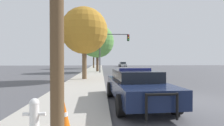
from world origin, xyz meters
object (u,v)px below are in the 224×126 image
Objects in this scene: tree_sidewalk_mid at (97,41)px; tree_sidewalk_far at (94,45)px; car_background_distant at (123,64)px; traffic_cone at (64,115)px; fire_hydrant at (34,113)px; tree_sidewalk_near at (84,31)px; police_car at (136,85)px; traffic_light at (112,45)px.

tree_sidewalk_far reaches higher than tree_sidewalk_mid.
car_background_distant is 45.79m from traffic_cone.
tree_sidewalk_far reaches higher than traffic_cone.
fire_hydrant is at bearing -92.78° from tree_sidewalk_mid.
fire_hydrant is 0.12× the size of tree_sidewalk_near.
tree_sidewalk_near is (-2.90, 8.55, 3.64)m from police_car.
tree_sidewalk_near is at bearing 92.96° from traffic_cone.
tree_sidewalk_far is at bearing -87.78° from police_car.
car_background_distant is at bearing 81.12° from traffic_cone.
tree_sidewalk_far reaches higher than traffic_light.
traffic_cone is at bearing -87.04° from tree_sidewalk_near.
fire_hydrant is at bearing -102.25° from car_background_distant.
tree_sidewalk_far is at bearing 101.55° from traffic_light.
tree_sidewalk_mid is at bearing 89.11° from traffic_cone.
traffic_light reaches higher than police_car.
tree_sidewalk_mid is 12.39m from tree_sidewalk_far.
tree_sidewalk_near is (-2.93, -8.20, 0.45)m from traffic_light.
traffic_cone is (0.59, -11.45, -3.91)m from tree_sidewalk_near.
traffic_light is 7.79× the size of traffic_cone.
tree_sidewalk_far is at bearing 90.35° from tree_sidewalk_near.
tree_sidewalk_near is at bearing -109.64° from traffic_light.
tree_sidewalk_mid reaches higher than traffic_cone.
car_background_distant is at bearing 79.53° from traffic_light.
traffic_light is at bearing 70.36° from tree_sidewalk_near.
traffic_cone is (0.73, -34.65, -4.64)m from tree_sidewalk_far.
tree_sidewalk_far is at bearing 90.01° from fire_hydrant.
tree_sidewalk_far is at bearing -128.80° from car_background_distant.
tree_sidewalk_far is at bearing 95.01° from tree_sidewalk_mid.
traffic_light is at bearing -102.92° from car_background_distant.
tree_sidewalk_mid is at bearing 85.05° from tree_sidewalk_near.
traffic_light reaches higher than car_background_distant.
car_background_distant is (7.79, 45.12, 0.18)m from fire_hydrant.
car_background_distant reaches higher than traffic_cone.
traffic_light is at bearing -78.45° from tree_sidewalk_far.
fire_hydrant is at bearing 39.24° from police_car.
police_car is 0.80× the size of tree_sidewalk_near.
police_car is 0.67× the size of tree_sidewalk_far.
tree_sidewalk_far is (-0.00, 34.53, 4.60)m from fire_hydrant.
police_car is at bearing -98.86° from car_background_distant.
tree_sidewalk_mid is 0.93× the size of tree_sidewalk_far.
traffic_cone is (-2.33, -19.64, -3.46)m from traffic_light.
police_car is 9.73m from tree_sidewalk_near.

